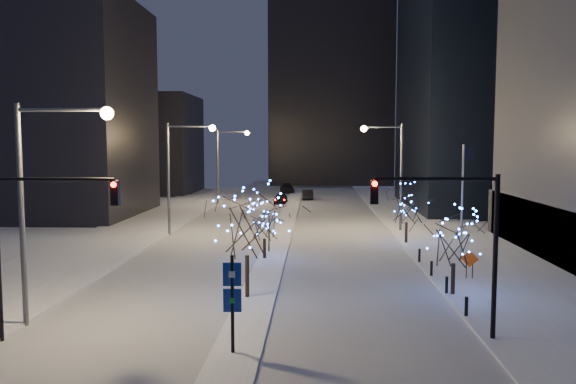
# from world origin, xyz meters

# --- Properties ---
(ground) EXTENTS (160.00, 160.00, 0.00)m
(ground) POSITION_xyz_m (0.00, 0.00, 0.00)
(ground) COLOR white
(ground) RESTS_ON ground
(road) EXTENTS (20.00, 130.00, 0.02)m
(road) POSITION_xyz_m (0.00, 35.00, 0.01)
(road) COLOR #ACB1BB
(road) RESTS_ON ground
(median) EXTENTS (2.00, 80.00, 0.15)m
(median) POSITION_xyz_m (0.00, 30.00, 0.07)
(median) COLOR white
(median) RESTS_ON ground
(east_sidewalk) EXTENTS (10.00, 90.00, 0.15)m
(east_sidewalk) POSITION_xyz_m (15.00, 20.00, 0.07)
(east_sidewalk) COLOR white
(east_sidewalk) RESTS_ON ground
(west_sidewalk) EXTENTS (8.00, 90.00, 0.15)m
(west_sidewalk) POSITION_xyz_m (-14.00, 20.00, 0.07)
(west_sidewalk) COLOR white
(west_sidewalk) RESTS_ON ground
(filler_west_near) EXTENTS (22.00, 18.00, 24.00)m
(filler_west_near) POSITION_xyz_m (-28.00, 40.00, 12.00)
(filler_west_near) COLOR black
(filler_west_near) RESTS_ON ground
(filler_west_far) EXTENTS (18.00, 16.00, 16.00)m
(filler_west_far) POSITION_xyz_m (-26.00, 70.00, 8.00)
(filler_west_far) COLOR black
(filler_west_far) RESTS_ON ground
(horizon_block) EXTENTS (24.00, 14.00, 42.00)m
(horizon_block) POSITION_xyz_m (6.00, 92.00, 21.00)
(horizon_block) COLOR black
(horizon_block) RESTS_ON ground
(street_lamp_w_near) EXTENTS (4.40, 0.56, 10.00)m
(street_lamp_w_near) POSITION_xyz_m (-8.94, 2.00, 6.50)
(street_lamp_w_near) COLOR #595E66
(street_lamp_w_near) RESTS_ON ground
(street_lamp_w_mid) EXTENTS (4.40, 0.56, 10.00)m
(street_lamp_w_mid) POSITION_xyz_m (-8.94, 27.00, 6.50)
(street_lamp_w_mid) COLOR #595E66
(street_lamp_w_mid) RESTS_ON ground
(street_lamp_w_far) EXTENTS (4.40, 0.56, 10.00)m
(street_lamp_w_far) POSITION_xyz_m (-8.94, 52.00, 6.50)
(street_lamp_w_far) COLOR #595E66
(street_lamp_w_far) RESTS_ON ground
(street_lamp_east) EXTENTS (3.90, 0.56, 10.00)m
(street_lamp_east) POSITION_xyz_m (10.08, 30.00, 6.45)
(street_lamp_east) COLOR #595E66
(street_lamp_east) RESTS_ON ground
(traffic_signal_west) EXTENTS (5.26, 0.43, 7.00)m
(traffic_signal_west) POSITION_xyz_m (-8.44, -0.00, 4.76)
(traffic_signal_west) COLOR black
(traffic_signal_west) RESTS_ON ground
(traffic_signal_east) EXTENTS (5.26, 0.43, 7.00)m
(traffic_signal_east) POSITION_xyz_m (8.94, 1.00, 4.76)
(traffic_signal_east) COLOR black
(traffic_signal_east) RESTS_ON ground
(flagpoles) EXTENTS (1.35, 2.60, 8.00)m
(flagpoles) POSITION_xyz_m (13.37, 17.25, 4.80)
(flagpoles) COLOR silver
(flagpoles) RESTS_ON east_sidewalk
(bollards) EXTENTS (0.16, 12.16, 0.90)m
(bollards) POSITION_xyz_m (10.20, 10.00, 0.60)
(bollards) COLOR black
(bollards) RESTS_ON east_sidewalk
(car_near) EXTENTS (1.77, 4.17, 1.41)m
(car_near) POSITION_xyz_m (-1.66, 53.72, 0.70)
(car_near) COLOR black
(car_near) RESTS_ON ground
(car_mid) EXTENTS (1.80, 4.46, 1.44)m
(car_mid) POSITION_xyz_m (1.90, 59.63, 0.72)
(car_mid) COLOR black
(car_mid) RESTS_ON ground
(car_far) EXTENTS (2.74, 5.51, 1.54)m
(car_far) POSITION_xyz_m (-1.64, 69.88, 0.77)
(car_far) COLOR black
(car_far) RESTS_ON ground
(holiday_tree_median_near) EXTENTS (5.40, 5.40, 6.05)m
(holiday_tree_median_near) POSITION_xyz_m (-0.50, 6.75, 4.11)
(holiday_tree_median_near) COLOR black
(holiday_tree_median_near) RESTS_ON median
(holiday_tree_median_far) EXTENTS (3.65, 3.65, 4.07)m
(holiday_tree_median_far) POSITION_xyz_m (-0.50, 16.76, 2.75)
(holiday_tree_median_far) COLOR black
(holiday_tree_median_far) RESTS_ON median
(holiday_tree_plaza_near) EXTENTS (4.23, 4.23, 4.76)m
(holiday_tree_plaza_near) POSITION_xyz_m (10.50, 7.88, 3.21)
(holiday_tree_plaza_near) COLOR black
(holiday_tree_plaza_near) RESTS_ON east_sidewalk
(holiday_tree_plaza_far) EXTENTS (4.05, 4.05, 4.78)m
(holiday_tree_plaza_far) POSITION_xyz_m (10.50, 23.51, 3.22)
(holiday_tree_plaza_far) COLOR black
(holiday_tree_plaza_far) RESTS_ON east_sidewalk
(wayfinding_sign) EXTENTS (0.71, 0.14, 3.98)m
(wayfinding_sign) POSITION_xyz_m (-0.11, -1.13, 2.44)
(wayfinding_sign) COLOR black
(wayfinding_sign) RESTS_ON ground
(construction_sign) EXTENTS (0.97, 0.40, 1.69)m
(construction_sign) POSITION_xyz_m (12.34, 11.44, 1.17)
(construction_sign) COLOR black
(construction_sign) RESTS_ON east_sidewalk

